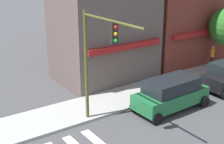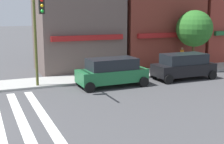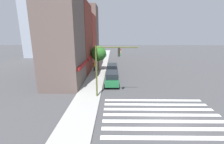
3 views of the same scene
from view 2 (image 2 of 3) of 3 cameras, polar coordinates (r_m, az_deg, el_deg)
name	(u,v)px [view 2 (image 2 of 3)]	position (r m, az deg, el deg)	size (l,w,h in m)	color
traffic_signal	(38,26)	(19.93, -13.41, 8.24)	(0.32, 4.71, 6.08)	#474C1E
suv_green	(112,72)	(21.07, 0.00, 0.08)	(4.74, 2.12, 1.94)	#1E6638
suv_black	(184,66)	(23.96, 12.99, 1.13)	(4.71, 2.12, 1.94)	black
pedestrian_orange_vest	(182,57)	(28.29, 12.65, 2.71)	(0.32, 0.32, 1.77)	#23232D
street_tree	(194,29)	(27.71, 14.83, 7.67)	(3.10, 3.10, 5.00)	brown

